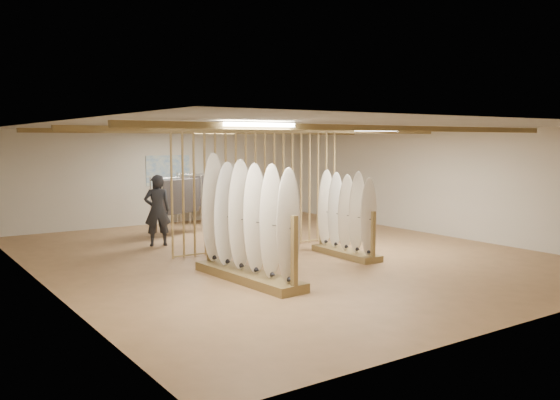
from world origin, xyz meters
TOP-DOWN VIEW (x-y plane):
  - floor at (0.00, 0.00)m, footprint 12.00×12.00m
  - ceiling at (0.00, 0.00)m, footprint 12.00×12.00m
  - wall_back at (0.00, 6.00)m, footprint 12.00×0.00m
  - wall_front at (0.00, -6.00)m, footprint 12.00×0.00m
  - wall_left at (-5.00, 0.00)m, footprint 0.00×12.00m
  - wall_right at (5.00, 0.00)m, footprint 0.00×12.00m
  - ceiling_slats at (0.00, 0.00)m, footprint 9.50×6.12m
  - light_panels at (0.00, 0.00)m, footprint 1.20×0.35m
  - bamboo_partition at (0.00, 0.80)m, footprint 4.45×0.05m
  - poster at (0.00, 5.98)m, footprint 1.40×0.03m
  - rack_left at (-1.89, -1.75)m, footprint 0.78×2.73m
  - rack_right at (1.03, -1.02)m, footprint 0.57×1.90m
  - clothing_rack_a at (-0.74, 3.77)m, footprint 1.41×0.85m
  - clothing_rack_b at (0.70, 5.06)m, footprint 1.43×0.63m
  - shopper_a at (-1.83, 2.49)m, footprint 0.81×0.65m
  - shopper_b at (0.69, 4.07)m, footprint 0.94×0.77m

SIDE VIEW (x-z plane):
  - floor at x=0.00m, z-range 0.00..0.00m
  - rack_right at x=1.03m, z-range -0.29..1.50m
  - rack_left at x=-1.89m, z-range -0.34..1.83m
  - shopper_b at x=0.69m, z-range 0.00..1.81m
  - shopper_a at x=-1.83m, z-range 0.00..1.93m
  - clothing_rack_b at x=0.70m, z-range 0.23..1.80m
  - clothing_rack_a at x=-0.74m, z-range 0.24..1.81m
  - bamboo_partition at x=0.00m, z-range 0.01..2.79m
  - wall_back at x=0.00m, z-range -4.60..7.40m
  - wall_front at x=0.00m, z-range -4.60..7.40m
  - wall_left at x=-5.00m, z-range -4.60..7.40m
  - wall_right at x=5.00m, z-range -4.60..7.40m
  - poster at x=0.00m, z-range 1.15..2.05m
  - ceiling_slats at x=0.00m, z-range 2.67..2.77m
  - light_panels at x=0.00m, z-range 2.71..2.77m
  - ceiling at x=0.00m, z-range 2.80..2.80m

